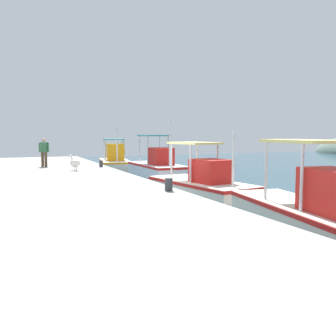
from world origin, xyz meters
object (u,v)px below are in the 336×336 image
at_px(fishing_boat_third, 202,185).
at_px(fisherman_standing, 44,151).
at_px(mooring_bollard_second, 169,184).
at_px(mooring_bollard_nearest, 101,164).
at_px(fishing_boat_fourth, 317,216).
at_px(fishing_boat_second, 157,168).
at_px(pelican, 75,163).
at_px(fishing_boat_nearest, 115,161).

xyz_separation_m(fishing_boat_third, fisherman_standing, (-8.91, -5.50, 1.13)).
bearing_deg(mooring_bollard_second, mooring_bollard_nearest, -180.00).
bearing_deg(fishing_boat_third, fishing_boat_fourth, -2.73).
bearing_deg(mooring_bollard_second, fisherman_standing, -165.34).
bearing_deg(mooring_bollard_second, fishing_boat_third, 132.83).
relative_size(fishing_boat_second, mooring_bollard_nearest, 13.26).
bearing_deg(fishing_boat_fourth, pelican, -162.39).
xyz_separation_m(fishing_boat_third, pelican, (-5.84, -4.25, 0.63)).
bearing_deg(mooring_bollard_nearest, fisherman_standing, -118.00).
height_order(fishing_boat_second, mooring_bollard_nearest, fishing_boat_second).
xyz_separation_m(fishing_boat_fourth, mooring_bollard_nearest, (-13.91, -2.24, 0.36)).
distance_m(fishing_boat_nearest, fishing_boat_fourth, 20.06).
bearing_deg(fishing_boat_nearest, fisherman_standing, -49.80).
bearing_deg(fishing_boat_second, fisherman_standing, -112.99).
relative_size(fishing_boat_third, fisherman_standing, 3.41).
relative_size(fishing_boat_second, fishing_boat_fourth, 0.78).
bearing_deg(fishing_boat_nearest, fishing_boat_third, 0.35).
xyz_separation_m(fishing_boat_nearest, fishing_boat_third, (13.49, 0.08, -0.06)).
xyz_separation_m(pelican, mooring_bollard_nearest, (-1.50, 1.70, -0.21)).
xyz_separation_m(fishing_boat_nearest, fishing_boat_second, (7.13, 0.59, 0.05)).
height_order(fishing_boat_nearest, pelican, fishing_boat_nearest).
bearing_deg(fishing_boat_fourth, fisherman_standing, -161.48).
bearing_deg(mooring_bollard_nearest, fishing_boat_fourth, 9.14).
bearing_deg(fishing_boat_third, fisherman_standing, -148.32).
distance_m(pelican, mooring_bollard_second, 8.39).
bearing_deg(pelican, fishing_boat_second, 96.21).
bearing_deg(fishing_boat_third, mooring_bollard_second, -47.17).
xyz_separation_m(fishing_boat_second, fishing_boat_third, (6.36, -0.51, -0.11)).
bearing_deg(fishing_boat_second, fishing_boat_nearest, -175.24).
bearing_deg(mooring_bollard_second, fishing_boat_nearest, 171.15).
bearing_deg(mooring_bollard_nearest, pelican, -48.60).
xyz_separation_m(fishing_boat_second, mooring_bollard_nearest, (-0.98, -3.06, 0.31)).
relative_size(mooring_bollard_nearest, mooring_bollard_second, 0.90).
distance_m(fishing_boat_fourth, fisherman_standing, 16.36).
distance_m(fishing_boat_third, mooring_bollard_second, 3.51).
bearing_deg(pelican, fishing_boat_third, 36.04).
xyz_separation_m(fishing_boat_fourth, fisherman_standing, (-15.48, -5.19, 1.07)).
bearing_deg(mooring_bollard_nearest, fishing_boat_nearest, 158.12).
xyz_separation_m(fishing_boat_second, fishing_boat_fourth, (12.93, -0.82, -0.05)).
relative_size(fishing_boat_fourth, mooring_bollard_second, 15.31).
bearing_deg(fishing_boat_nearest, fishing_boat_second, 4.76).
distance_m(fisherman_standing, mooring_bollard_nearest, 3.41).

